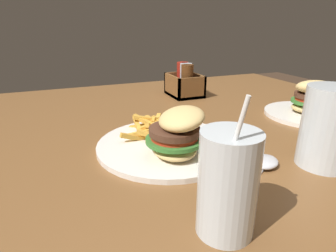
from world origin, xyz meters
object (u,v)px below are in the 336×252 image
at_px(meal_plate_far, 310,104).
at_px(condiment_caddy, 185,83).
at_px(beer_glass, 328,130).
at_px(meal_plate_near, 171,138).
at_px(juice_glass, 227,187).
at_px(spoon, 263,164).

bearing_deg(meal_plate_far, condiment_caddy, -146.93).
bearing_deg(meal_plate_far, beer_glass, -42.87).
height_order(meal_plate_near, beer_glass, beer_glass).
bearing_deg(meal_plate_near, beer_glass, 56.33).
distance_m(juice_glass, condiment_caddy, 0.67).
bearing_deg(condiment_caddy, beer_glass, 1.38).
bearing_deg(spoon, beer_glass, -50.23).
distance_m(meal_plate_near, juice_glass, 0.23).
relative_size(beer_glass, condiment_caddy, 1.12).
height_order(meal_plate_near, spoon, meal_plate_near).
bearing_deg(spoon, meal_plate_far, -2.65).
distance_m(juice_glass, meal_plate_far, 0.54).
xyz_separation_m(meal_plate_near, meal_plate_far, (-0.06, 0.43, 0.01)).
bearing_deg(meal_plate_near, spoon, 45.57).
height_order(meal_plate_near, condiment_caddy, condiment_caddy).
xyz_separation_m(meal_plate_near, condiment_caddy, (-0.39, 0.22, 0.02)).
height_order(juice_glass, spoon, juice_glass).
bearing_deg(meal_plate_far, spoon, -58.59).
bearing_deg(juice_glass, condiment_caddy, 158.85).
bearing_deg(meal_plate_far, meal_plate_near, -81.52).
bearing_deg(beer_glass, juice_glass, -72.92).
bearing_deg(spoon, meal_plate_near, 101.51).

